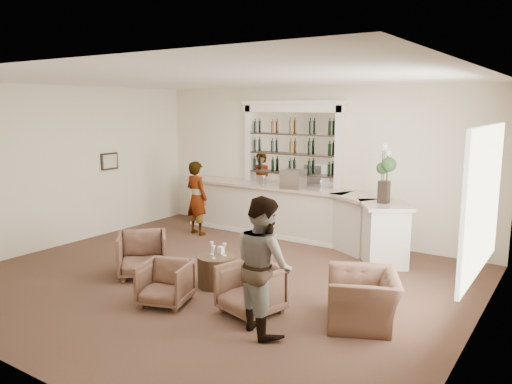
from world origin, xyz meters
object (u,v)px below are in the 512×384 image
bar_counter (295,214)px  armchair_right (251,289)px  sommelier (197,198)px  armchair_left (142,254)px  espresso_machine (293,179)px  armchair_far (363,298)px  guest (263,265)px  cocktail_table (217,271)px  armchair_center (165,283)px  flower_vase (385,170)px

bar_counter → armchair_right: 4.07m
sommelier → armchair_left: 2.93m
sommelier → espresso_machine: bearing=-150.3°
bar_counter → armchair_far: 4.32m
guest → cocktail_table: bearing=-1.5°
cocktail_table → guest: 1.89m
armchair_far → armchair_left: bearing=-110.7°
bar_counter → sommelier: (-2.07, -0.83, 0.26)m
armchair_right → guest: bearing=-24.8°
bar_counter → armchair_right: bearing=-69.2°
bar_counter → espresso_machine: 0.77m
cocktail_table → guest: guest is taller
armchair_center → armchair_far: bearing=2.0°
sommelier → armchair_far: bearing=163.9°
cocktail_table → espresso_machine: 3.33m
bar_counter → armchair_left: size_ratio=6.90×
armchair_right → armchair_far: (1.42, 0.58, -0.01)m
cocktail_table → armchair_left: (-1.38, -0.31, 0.13)m
armchair_left → armchair_right: size_ratio=1.07×
cocktail_table → armchair_right: bearing=-29.0°
armchair_center → armchair_right: 1.31m
guest → flower_vase: bearing=-64.0°
sommelier → armchair_left: (1.06, -2.69, -0.46)m
bar_counter → armchair_right: (1.44, -3.80, -0.22)m
armchair_right → flower_vase: 3.59m
cocktail_table → armchair_center: bearing=-99.0°
armchair_right → flower_vase: (0.72, 3.23, 1.39)m
guest → armchair_right: bearing=-8.4°
bar_counter → armchair_far: size_ratio=5.42×
armchair_left → guest: bearing=-57.3°
armchair_far → armchair_center: bearing=-94.5°
bar_counter → cocktail_table: (0.37, -3.21, -0.32)m
sommelier → bar_counter: bearing=-148.4°
cocktail_table → guest: bearing=-32.1°
armchair_center → espresso_machine: 4.27m
armchair_far → sommelier: bearing=-140.9°
sommelier → armchair_left: sommelier is taller
sommelier → armchair_right: bearing=149.5°
sommelier → flower_vase: size_ratio=1.55×
cocktail_table → sommelier: size_ratio=0.38×
armchair_center → flower_vase: bearing=43.2°
bar_counter → sommelier: bearing=-158.1°
cocktail_table → espresso_machine: (-0.37, 3.13, 1.09)m
bar_counter → guest: 4.57m
sommelier → flower_vase: 4.34m
armchair_right → flower_vase: flower_vase is taller
bar_counter → cocktail_table: size_ratio=9.13×
armchair_left → flower_vase: flower_vase is taller
bar_counter → sommelier: 2.25m
armchair_right → armchair_far: size_ratio=0.74×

